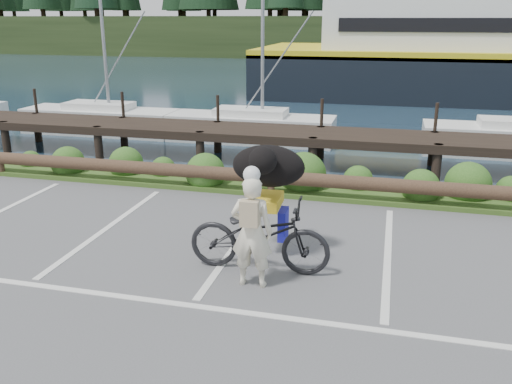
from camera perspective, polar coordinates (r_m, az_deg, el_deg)
ground at (r=8.05m, az=-5.71°, el=-10.48°), size 72.00×72.00×0.00m
harbor_backdrop at (r=85.22m, az=13.17°, el=14.88°), size 170.00×160.00×30.00m
vegetation_strip at (r=12.76m, az=2.28°, el=0.72°), size 34.00×1.60×0.10m
log_rail at (r=12.13m, az=1.59°, el=-0.45°), size 32.00×0.30×0.60m
bicycle at (r=8.45m, az=0.34°, el=-4.60°), size 2.25×0.85×1.17m
cyclist at (r=7.88m, az=-0.44°, el=-4.23°), size 0.63×0.43×1.70m
dog at (r=8.81m, az=1.31°, el=2.75°), size 0.63×1.22×0.70m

